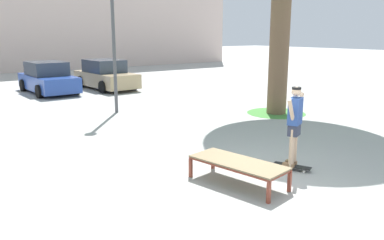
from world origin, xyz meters
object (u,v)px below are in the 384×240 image
car_blue (48,79)px  car_tan (106,75)px  skater (295,121)px  light_post (112,4)px  skateboard (292,166)px  skate_box (238,164)px

car_blue → car_tan: bearing=-6.3°
skater → light_post: 8.35m
skater → car_tan: bearing=82.1°
light_post → car_tan: bearing=69.4°
car_tan → light_post: light_post is taller
skateboard → light_post: 8.73m
skate_box → skater: (1.50, -0.08, 0.66)m
skateboard → skater: (-0.00, 0.00, 0.99)m
skater → car_blue: bearing=93.7°
skateboard → car_tan: bearing=82.1°
skater → car_blue: (-0.93, 14.25, -0.38)m
skate_box → car_blue: size_ratio=0.47×
skateboard → car_blue: 14.29m
skate_box → light_post: size_ratio=0.34×
light_post → skateboard: bearing=-87.4°
car_blue → car_tan: 2.87m
car_blue → skate_box: bearing=-92.3°
skate_box → car_tan: size_ratio=0.47×
car_blue → skater: bearing=-86.3°
skateboard → light_post: (-0.35, 7.88, 3.75)m
skate_box → car_blue: 14.19m
skater → light_post: light_post is taller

